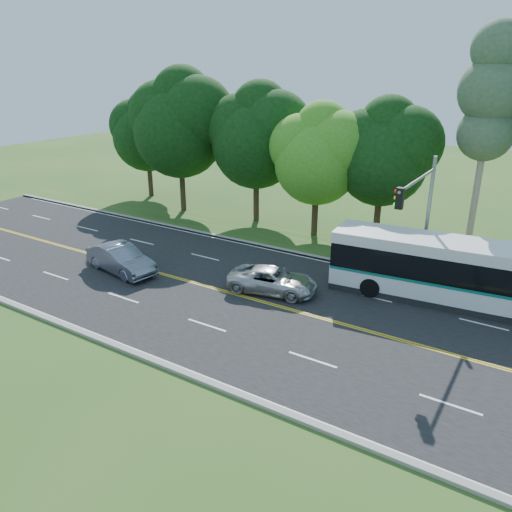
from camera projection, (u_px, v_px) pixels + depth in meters
The scene contains 12 objects.
ground at pixel (255, 300), 25.93m from camera, with size 120.00×120.00×0.00m, color #2A551C.
road at pixel (255, 300), 25.92m from camera, with size 60.00×14.00×0.02m, color black.
curb_north at pixel (316, 257), 31.55m from camera, with size 60.00×0.30×0.15m, color gray.
curb_south at pixel (162, 364), 20.25m from camera, with size 60.00×0.30×0.15m, color gray.
grass_verge at pixel (328, 249), 33.02m from camera, with size 60.00×4.00×0.10m, color #2A551C.
lane_markings at pixel (254, 299), 25.96m from camera, with size 57.60×13.82×0.00m.
tree_row at pixel (285, 135), 35.65m from camera, with size 44.70×9.10×13.84m.
bougainvillea_hedge at pixel (437, 265), 28.54m from camera, with size 9.50×2.25×1.50m.
traffic_signal at pixel (420, 207), 25.29m from camera, with size 0.42×6.10×7.00m.
transit_bus at pixel (456, 273), 25.06m from camera, with size 12.69×3.88×3.27m.
sedan at pixel (121, 259), 29.13m from camera, with size 1.70×4.89×1.61m, color slate.
suv at pixel (273, 280), 26.62m from camera, with size 2.20×4.78×1.33m, color #BCBDC1.
Camera 1 is at (12.46, -19.77, 11.46)m, focal length 35.00 mm.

